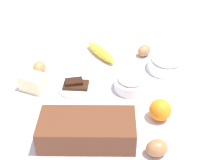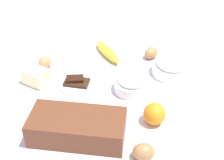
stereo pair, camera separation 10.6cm
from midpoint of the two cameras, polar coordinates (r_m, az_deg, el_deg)
The scene contains 11 objects.
ground_plane at distance 1.10m, azimuth 2.78°, elevation -2.20°, with size 2.40×2.40×0.02m, color silver.
loaf_pan at distance 0.89m, azimuth -3.18°, elevation -9.07°, with size 0.29×0.16×0.08m.
flour_bowl at distance 1.07m, azimuth 6.54°, elevation -0.78°, with size 0.12×0.12×0.06m.
sugar_bowl at distance 1.18m, azimuth 13.81°, elevation 2.43°, with size 0.15×0.15×0.07m.
banana at distance 1.26m, azimuth 1.56°, elevation 5.35°, with size 0.19×0.04×0.04m, color yellow.
orange_fruit at distance 0.95m, azimuth 11.31°, elevation -6.48°, with size 0.07×0.07×0.07m, color orange.
butter_block at distance 1.12m, azimuth -11.73°, elevation 0.58°, with size 0.09×0.06×0.06m, color #F4EDB2.
egg_near_butter at distance 1.21m, azimuth -10.27°, elevation 3.27°, with size 0.05×0.05×0.06m, color #BC7F4D.
egg_beside_bowl at distance 0.86m, azimuth 9.73°, elevation -13.54°, with size 0.05×0.05×0.06m, color #A77044.
egg_loose at distance 1.27m, azimuth 9.90°, elevation 5.05°, with size 0.05×0.05×0.06m, color #AF7647.
chocolate_plate at distance 1.10m, azimuth -4.02°, elevation -0.76°, with size 0.13×0.13×0.03m.
Camera 2 is at (-0.19, 0.83, 0.68)m, focal length 47.89 mm.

